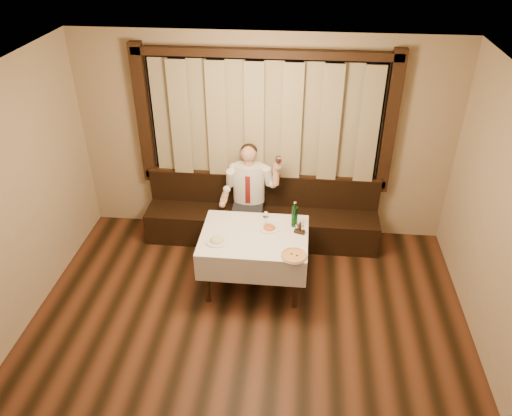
# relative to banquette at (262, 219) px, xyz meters

# --- Properties ---
(room) EXTENTS (5.01, 6.01, 2.81)m
(room) POSITION_rel_banquette_xyz_m (-0.00, -1.75, 1.19)
(room) COLOR black
(room) RESTS_ON ground
(banquette) EXTENTS (3.20, 0.61, 0.94)m
(banquette) POSITION_rel_banquette_xyz_m (0.00, 0.00, 0.00)
(banquette) COLOR black
(banquette) RESTS_ON ground
(dining_table) EXTENTS (1.27, 0.97, 0.76)m
(dining_table) POSITION_rel_banquette_xyz_m (0.00, -1.02, 0.34)
(dining_table) COLOR black
(dining_table) RESTS_ON ground
(pizza) EXTENTS (0.30, 0.30, 0.03)m
(pizza) POSITION_rel_banquette_xyz_m (0.48, -1.40, 0.46)
(pizza) COLOR white
(pizza) RESTS_ON dining_table
(pasta_red) EXTENTS (0.23, 0.23, 0.08)m
(pasta_red) POSITION_rel_banquette_xyz_m (0.17, -0.89, 0.48)
(pasta_red) COLOR white
(pasta_red) RESTS_ON dining_table
(pasta_cream) EXTENTS (0.27, 0.27, 0.09)m
(pasta_cream) POSITION_rel_banquette_xyz_m (-0.42, -1.21, 0.48)
(pasta_cream) COLOR white
(pasta_cream) RESTS_ON dining_table
(green_bottle) EXTENTS (0.07, 0.07, 0.34)m
(green_bottle) POSITION_rel_banquette_xyz_m (0.46, -0.79, 0.59)
(green_bottle) COLOR #0E4516
(green_bottle) RESTS_ON dining_table
(table_wine_glass) EXTENTS (0.08, 0.08, 0.21)m
(table_wine_glass) POSITION_rel_banquette_xyz_m (0.12, -0.84, 0.60)
(table_wine_glass) COLOR white
(table_wine_glass) RESTS_ON dining_table
(cruet_caddy) EXTENTS (0.13, 0.10, 0.13)m
(cruet_caddy) POSITION_rel_banquette_xyz_m (0.53, -0.94, 0.49)
(cruet_caddy) COLOR black
(cruet_caddy) RESTS_ON dining_table
(seated_man) EXTENTS (0.79, 0.59, 1.44)m
(seated_man) POSITION_rel_banquette_xyz_m (-0.17, -0.09, 0.52)
(seated_man) COLOR black
(seated_man) RESTS_ON ground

